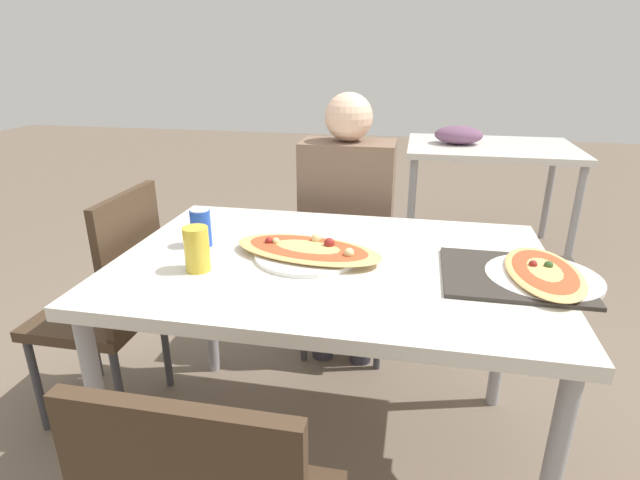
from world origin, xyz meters
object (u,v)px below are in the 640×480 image
person_seated (347,211)px  pizza_main (308,251)px  drink_glass (197,249)px  pizza_second (544,274)px  dining_table (332,280)px  chair_far_seated (349,245)px  soda_can (201,228)px  chair_side_left (111,298)px

person_seated → pizza_main: person_seated is taller
drink_glass → pizza_second: (0.98, 0.12, -0.05)m
dining_table → chair_far_seated: size_ratio=1.46×
soda_can → drink_glass: bearing=-69.7°
chair_far_seated → pizza_second: size_ratio=2.40×
person_seated → pizza_second: 0.96m
dining_table → soda_can: bearing=176.1°
pizza_main → soda_can: 0.37m
dining_table → pizza_second: 0.61m
soda_can → pizza_main: bearing=-3.5°
chair_far_seated → person_seated: size_ratio=0.75×
chair_side_left → person_seated: person_seated is taller
person_seated → soda_can: 0.75m
drink_glass → soda_can: bearing=110.3°
chair_far_seated → chair_side_left: (-0.80, -0.71, 0.00)m
soda_can → chair_far_seated: bearing=62.5°
chair_far_seated → pizza_main: size_ratio=1.77×
chair_far_seated → soda_can: size_ratio=7.27×
person_seated → pizza_main: 0.66m
dining_table → chair_side_left: bearing=175.1°
soda_can → pizza_second: 1.05m
chair_side_left → soda_can: bearing=-96.0°
pizza_main → soda_can: (-0.36, 0.02, 0.04)m
dining_table → chair_side_left: 0.87m
chair_side_left → pizza_second: chair_side_left is taller
pizza_main → drink_glass: size_ratio=3.86×
dining_table → soda_can: soda_can is taller
pizza_second → soda_can: bearing=176.7°
person_seated → drink_glass: (-0.32, -0.82, 0.12)m
chair_side_left → soda_can: (0.41, -0.04, 0.32)m
soda_can → chair_side_left: bearing=174.0°
soda_can → pizza_second: bearing=-3.3°
dining_table → chair_far_seated: 0.80m
person_seated → pizza_second: (0.66, -0.69, 0.07)m
drink_glass → person_seated: bearing=68.4°
person_seated → pizza_main: bearing=87.5°
pizza_main → drink_glass: 0.34m
chair_side_left → pizza_main: bearing=-94.8°
pizza_second → chair_side_left: bearing=175.9°
chair_side_left → pizza_second: bearing=-94.1°
person_seated → pizza_second: size_ratio=3.19×
pizza_main → person_seated: bearing=87.5°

